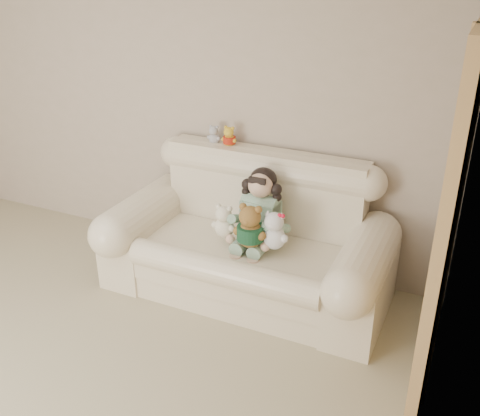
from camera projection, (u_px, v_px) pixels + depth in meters
The scene contains 10 objects.
wall_back at pixel (177, 99), 4.41m from camera, with size 4.50×4.50×0.00m, color #B5A290.
wall_right at pixel (413, 382), 1.50m from camera, with size 5.00×5.00×0.00m, color #B5A290.
sofa at pixel (246, 232), 4.00m from camera, with size 2.10×0.95×1.03m, color #F4E6C5, non-canonical shape.
door_panel at pixel (445, 240), 2.76m from camera, with size 0.06×0.90×2.10m, color #B37F4D.
seated_child at pixel (261, 206), 3.96m from camera, with size 0.35×0.42×0.58m, color #2D7849, non-canonical shape.
brown_teddy at pixel (251, 222), 3.75m from camera, with size 0.24×0.19×0.38m, color brown, non-canonical shape.
white_cat at pixel (274, 226), 3.75m from camera, with size 0.21×0.16×0.33m, color silver, non-canonical shape.
cream_teddy at pixel (224, 218), 3.91m from camera, with size 0.19×0.15×0.29m, color white, non-canonical shape.
yellow_mini_bear at pixel (229, 135), 4.18m from camera, with size 0.12×0.10×0.19m, color yellow, non-canonical shape.
grey_mini_plush at pixel (214, 133), 4.25m from camera, with size 0.11×0.09×0.18m, color #A9A9B0, non-canonical shape.
Camera 1 is at (2.31, -1.25, 2.36)m, focal length 40.93 mm.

